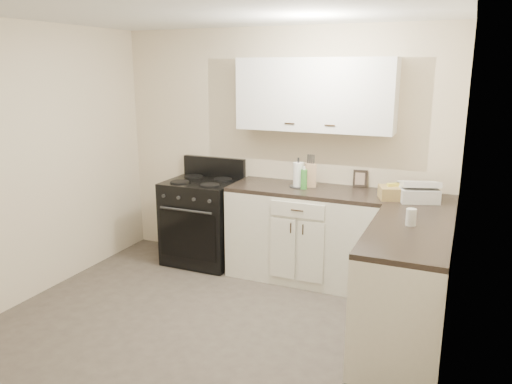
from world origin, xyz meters
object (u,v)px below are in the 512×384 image
at_px(knife_block, 311,175).
at_px(paper_towel, 298,175).
at_px(stove, 203,221).
at_px(wicker_basket, 399,193).
at_px(countertop_grill, 418,194).

relative_size(knife_block, paper_towel, 0.95).
distance_m(stove, knife_block, 1.33).
xyz_separation_m(stove, paper_towel, (1.07, 0.04, 0.60)).
height_order(paper_towel, wicker_basket, paper_towel).
bearing_deg(countertop_grill, stove, 161.39).
distance_m(wicker_basket, countertop_grill, 0.17).
relative_size(knife_block, countertop_grill, 0.72).
bearing_deg(paper_towel, countertop_grill, -3.41).
distance_m(stove, wicker_basket, 2.12).
xyz_separation_m(knife_block, wicker_basket, (0.88, -0.14, -0.06)).
distance_m(knife_block, paper_towel, 0.13).
height_order(stove, wicker_basket, wicker_basket).
relative_size(paper_towel, countertop_grill, 0.75).
xyz_separation_m(stove, knife_block, (1.18, 0.11, 0.60)).
relative_size(stove, paper_towel, 3.68).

